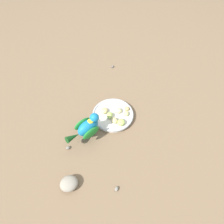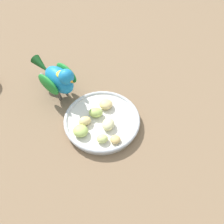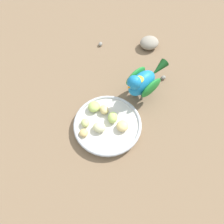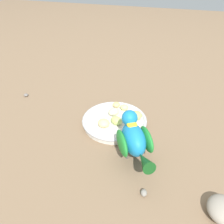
{
  "view_description": "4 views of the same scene",
  "coord_description": "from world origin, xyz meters",
  "px_view_note": "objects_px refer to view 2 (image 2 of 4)",
  "views": [
    {
      "loc": [
        0.55,
        -0.1,
        0.76
      ],
      "look_at": [
        0.02,
        -0.01,
        0.06
      ],
      "focal_mm": 30.98,
      "sensor_mm": 36.0,
      "label": 1
    },
    {
      "loc": [
        0.08,
        0.39,
        0.55
      ],
      "look_at": [
        -0.02,
        0.01,
        0.06
      ],
      "focal_mm": 41.06,
      "sensor_mm": 36.0,
      "label": 2
    },
    {
      "loc": [
        -0.3,
        0.06,
        0.6
      ],
      "look_at": [
        0.03,
        -0.02,
        0.03
      ],
      "focal_mm": 35.82,
      "sensor_mm": 36.0,
      "label": 3
    },
    {
      "loc": [
        0.16,
        -0.54,
        0.43
      ],
      "look_at": [
        -0.01,
        0.0,
        0.04
      ],
      "focal_mm": 36.47,
      "sensor_mm": 36.0,
      "label": 4
    }
  ],
  "objects_px": {
    "apple_piece_0": "(108,124)",
    "apple_piece_3": "(115,139)",
    "pebble_1": "(42,75)",
    "apple_piece_1": "(96,113)",
    "apple_piece_6": "(85,122)",
    "apple_piece_4": "(81,131)",
    "apple_piece_5": "(102,139)",
    "apple_piece_2": "(106,104)",
    "feeding_bowl": "(101,122)",
    "parrot": "(58,78)"
  },
  "relations": [
    {
      "from": "apple_piece_1",
      "to": "apple_piece_2",
      "type": "bearing_deg",
      "value": -146.96
    },
    {
      "from": "parrot",
      "to": "feeding_bowl",
      "type": "bearing_deg",
      "value": 2.54
    },
    {
      "from": "feeding_bowl",
      "to": "pebble_1",
      "type": "height_order",
      "value": "feeding_bowl"
    },
    {
      "from": "apple_piece_5",
      "to": "parrot",
      "type": "distance_m",
      "value": 0.21
    },
    {
      "from": "feeding_bowl",
      "to": "apple_piece_6",
      "type": "height_order",
      "value": "apple_piece_6"
    },
    {
      "from": "apple_piece_0",
      "to": "apple_piece_5",
      "type": "relative_size",
      "value": 1.34
    },
    {
      "from": "apple_piece_0",
      "to": "apple_piece_6",
      "type": "bearing_deg",
      "value": -22.81
    },
    {
      "from": "feeding_bowl",
      "to": "parrot",
      "type": "bearing_deg",
      "value": -56.64
    },
    {
      "from": "feeding_bowl",
      "to": "apple_piece_2",
      "type": "height_order",
      "value": "apple_piece_2"
    },
    {
      "from": "feeding_bowl",
      "to": "apple_piece_3",
      "type": "relative_size",
      "value": 7.83
    },
    {
      "from": "pebble_1",
      "to": "apple_piece_0",
      "type": "bearing_deg",
      "value": 120.46
    },
    {
      "from": "apple_piece_2",
      "to": "apple_piece_0",
      "type": "bearing_deg",
      "value": 80.72
    },
    {
      "from": "apple_piece_3",
      "to": "apple_piece_6",
      "type": "height_order",
      "value": "apple_piece_6"
    },
    {
      "from": "apple_piece_1",
      "to": "pebble_1",
      "type": "relative_size",
      "value": 2.05
    },
    {
      "from": "feeding_bowl",
      "to": "apple_piece_0",
      "type": "relative_size",
      "value": 5.46
    },
    {
      "from": "feeding_bowl",
      "to": "apple_piece_5",
      "type": "xyz_separation_m",
      "value": [
        0.01,
        0.06,
        0.01
      ]
    },
    {
      "from": "parrot",
      "to": "pebble_1",
      "type": "distance_m",
      "value": 0.13
    },
    {
      "from": "apple_piece_6",
      "to": "apple_piece_3",
      "type": "bearing_deg",
      "value": 130.98
    },
    {
      "from": "apple_piece_2",
      "to": "apple_piece_4",
      "type": "distance_m",
      "value": 0.11
    },
    {
      "from": "apple_piece_6",
      "to": "feeding_bowl",
      "type": "bearing_deg",
      "value": -179.16
    },
    {
      "from": "apple_piece_2",
      "to": "apple_piece_3",
      "type": "relative_size",
      "value": 1.4
    },
    {
      "from": "apple_piece_0",
      "to": "apple_piece_6",
      "type": "distance_m",
      "value": 0.06
    },
    {
      "from": "apple_piece_0",
      "to": "apple_piece_3",
      "type": "bearing_deg",
      "value": 96.97
    },
    {
      "from": "apple_piece_0",
      "to": "parrot",
      "type": "bearing_deg",
      "value": -57.32
    },
    {
      "from": "apple_piece_0",
      "to": "pebble_1",
      "type": "relative_size",
      "value": 2.06
    },
    {
      "from": "apple_piece_4",
      "to": "apple_piece_6",
      "type": "distance_m",
      "value": 0.03
    },
    {
      "from": "feeding_bowl",
      "to": "apple_piece_3",
      "type": "height_order",
      "value": "apple_piece_3"
    },
    {
      "from": "apple_piece_2",
      "to": "parrot",
      "type": "bearing_deg",
      "value": -38.96
    },
    {
      "from": "apple_piece_1",
      "to": "apple_piece_4",
      "type": "relative_size",
      "value": 0.96
    },
    {
      "from": "apple_piece_0",
      "to": "apple_piece_6",
      "type": "height_order",
      "value": "apple_piece_0"
    },
    {
      "from": "apple_piece_4",
      "to": "apple_piece_5",
      "type": "relative_size",
      "value": 1.38
    },
    {
      "from": "apple_piece_6",
      "to": "parrot",
      "type": "height_order",
      "value": "parrot"
    },
    {
      "from": "apple_piece_2",
      "to": "apple_piece_4",
      "type": "relative_size",
      "value": 0.94
    },
    {
      "from": "apple_piece_1",
      "to": "apple_piece_4",
      "type": "distance_m",
      "value": 0.07
    },
    {
      "from": "apple_piece_4",
      "to": "apple_piece_2",
      "type": "bearing_deg",
      "value": -140.71
    },
    {
      "from": "apple_piece_3",
      "to": "apple_piece_4",
      "type": "relative_size",
      "value": 0.68
    },
    {
      "from": "apple_piece_4",
      "to": "parrot",
      "type": "distance_m",
      "value": 0.16
    },
    {
      "from": "apple_piece_1",
      "to": "apple_piece_6",
      "type": "xyz_separation_m",
      "value": [
        0.03,
        0.02,
        -0.0
      ]
    },
    {
      "from": "feeding_bowl",
      "to": "apple_piece_0",
      "type": "xyz_separation_m",
      "value": [
        -0.01,
        0.02,
        0.02
      ]
    },
    {
      "from": "pebble_1",
      "to": "parrot",
      "type": "bearing_deg",
      "value": 116.68
    },
    {
      "from": "apple_piece_4",
      "to": "pebble_1",
      "type": "distance_m",
      "value": 0.26
    },
    {
      "from": "apple_piece_0",
      "to": "apple_piece_3",
      "type": "xyz_separation_m",
      "value": [
        -0.01,
        0.05,
        -0.0
      ]
    },
    {
      "from": "apple_piece_2",
      "to": "pebble_1",
      "type": "height_order",
      "value": "apple_piece_2"
    },
    {
      "from": "apple_piece_0",
      "to": "apple_piece_2",
      "type": "bearing_deg",
      "value": -99.28
    },
    {
      "from": "apple_piece_1",
      "to": "apple_piece_6",
      "type": "height_order",
      "value": "apple_piece_1"
    },
    {
      "from": "apple_piece_5",
      "to": "feeding_bowl",
      "type": "bearing_deg",
      "value": -100.85
    },
    {
      "from": "apple_piece_1",
      "to": "parrot",
      "type": "xyz_separation_m",
      "value": [
        0.08,
        -0.11,
        0.04
      ]
    },
    {
      "from": "feeding_bowl",
      "to": "apple_piece_1",
      "type": "distance_m",
      "value": 0.03
    },
    {
      "from": "feeding_bowl",
      "to": "apple_piece_3",
      "type": "distance_m",
      "value": 0.07
    },
    {
      "from": "pebble_1",
      "to": "apple_piece_4",
      "type": "bearing_deg",
      "value": 106.69
    }
  ]
}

